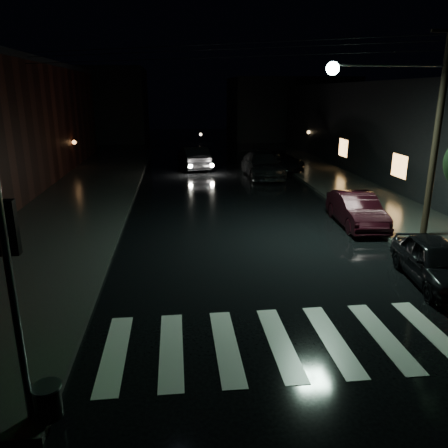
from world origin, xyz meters
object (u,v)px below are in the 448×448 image
object	(u,v)px
parked_car_a	(436,262)
parked_car_b	(357,210)
parked_car_d	(280,160)
oncoming_car	(194,158)
parked_car_c	(262,165)

from	to	relation	value
parked_car_a	parked_car_b	size ratio (longest dim) A/B	0.92
parked_car_a	parked_car_d	xyz separation A→B (m)	(0.00, 19.52, 0.03)
parked_car_a	oncoming_car	world-z (taller)	oncoming_car
parked_car_b	oncoming_car	world-z (taller)	oncoming_car
parked_car_c	parked_car_d	xyz separation A→B (m)	(1.70, 2.29, -0.09)
parked_car_d	oncoming_car	distance (m)	6.20
parked_car_d	oncoming_car	size ratio (longest dim) A/B	1.01
parked_car_a	oncoming_car	size ratio (longest dim) A/B	0.79
parked_car_a	parked_car_b	distance (m)	5.76
parked_car_c	parked_car_b	bearing A→B (deg)	-83.09
parked_car_d	oncoming_car	xyz separation A→B (m)	(-6.06, 1.30, 0.12)
parked_car_b	oncoming_car	distance (m)	16.23
parked_car_a	parked_car_c	size ratio (longest dim) A/B	0.71
parked_car_b	oncoming_car	xyz separation A→B (m)	(-6.06, 15.05, 0.12)
parked_car_a	oncoming_car	bearing A→B (deg)	113.50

